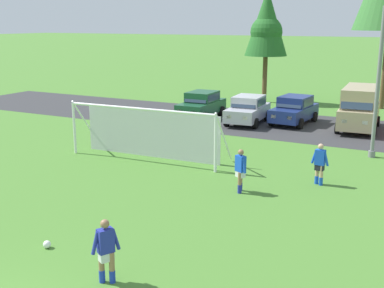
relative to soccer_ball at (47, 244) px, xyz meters
name	(u,v)px	position (x,y,z in m)	size (l,w,h in m)	color
ground_plane	(237,160)	(1.30, 10.85, -0.11)	(400.00, 400.00, 0.00)	#477A2D
parking_lot_strip	(291,126)	(1.30, 19.60, -0.11)	(52.00, 8.40, 0.01)	#333335
soccer_ball	(47,244)	(0.00, 0.00, 0.00)	(0.22, 0.22, 0.22)	white
soccer_goal	(149,131)	(-2.51, 9.39, 1.18)	(7.48, 2.21, 2.57)	white
player_striker_near	(320,164)	(5.44, 9.11, 0.71)	(0.73, 0.27, 1.64)	tan
player_midfield_center	(240,171)	(3.04, 6.90, 0.71)	(0.64, 0.50, 1.64)	#936B4C
player_winger_left	(106,251)	(2.64, -0.74, 0.71)	(0.49, 0.65, 1.64)	#936B4C
parked_car_slot_far_left	(202,105)	(-4.76, 19.43, 0.77)	(2.09, 4.22, 1.72)	#194C2D
parked_car_slot_left	(248,110)	(-1.34, 19.03, 0.77)	(2.26, 4.31, 1.72)	#B2B2BC
parked_car_slot_center_left	(294,110)	(1.23, 20.30, 0.77)	(2.28, 4.33, 1.72)	navy
parked_car_slot_center	(360,107)	(5.11, 20.29, 1.23)	(2.43, 4.92, 2.52)	tan
tree_left_edge	(267,24)	(-3.25, 27.55, 5.87)	(3.27, 3.27, 8.72)	brown
street_lamp	(383,81)	(6.89, 14.30, 3.46)	(2.00, 0.32, 6.87)	slate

